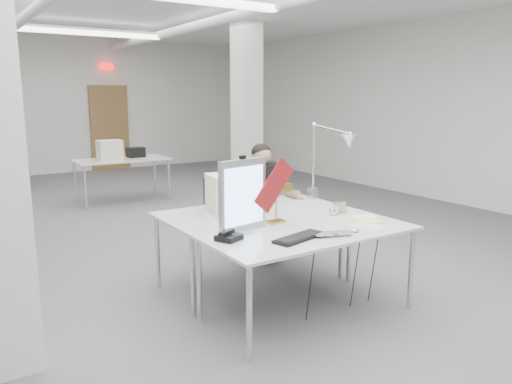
% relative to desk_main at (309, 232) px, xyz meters
% --- Properties ---
extents(room_shell, '(10.04, 14.04, 3.24)m').
position_rel_desk_main_xyz_m(room_shell, '(0.04, 2.63, 0.95)').
color(room_shell, '#505052').
rests_on(room_shell, ground).
extents(desk_main, '(1.80, 0.90, 0.02)m').
position_rel_desk_main_xyz_m(desk_main, '(0.00, 0.00, 0.00)').
color(desk_main, silver).
rests_on(desk_main, room_shell).
extents(desk_second, '(1.80, 0.90, 0.02)m').
position_rel_desk_main_xyz_m(desk_second, '(0.00, 0.90, 0.00)').
color(desk_second, silver).
rests_on(desk_second, room_shell).
extents(bg_desk_a, '(1.60, 0.80, 0.02)m').
position_rel_desk_main_xyz_m(bg_desk_a, '(0.20, 5.50, 0.00)').
color(bg_desk_a, silver).
rests_on(bg_desk_a, room_shell).
extents(office_chair, '(0.54, 0.54, 0.93)m').
position_rel_desk_main_xyz_m(office_chair, '(0.48, 1.49, -0.28)').
color(office_chair, black).
rests_on(office_chair, room_shell).
extents(seated_person, '(0.63, 0.73, 0.96)m').
position_rel_desk_main_xyz_m(seated_person, '(0.48, 1.44, 0.16)').
color(seated_person, black).
rests_on(seated_person, office_chair).
extents(monitor, '(0.49, 0.14, 0.60)m').
position_rel_desk_main_xyz_m(monitor, '(-0.47, 0.29, 0.31)').
color(monitor, '#A5A5A9').
rests_on(monitor, desk_main).
extents(pennant, '(0.43, 0.05, 0.47)m').
position_rel_desk_main_xyz_m(pennant, '(-0.18, 0.26, 0.37)').
color(pennant, maroon).
rests_on(pennant, monitor).
extents(keyboard, '(0.51, 0.27, 0.02)m').
position_rel_desk_main_xyz_m(keyboard, '(-0.23, -0.16, 0.02)').
color(keyboard, black).
rests_on(keyboard, desk_main).
extents(laptop, '(0.37, 0.29, 0.03)m').
position_rel_desk_main_xyz_m(laptop, '(0.04, -0.28, 0.03)').
color(laptop, '#B2B3B7').
rests_on(laptop, desk_main).
extents(mouse, '(0.09, 0.06, 0.03)m').
position_rel_desk_main_xyz_m(mouse, '(0.27, -0.26, 0.03)').
color(mouse, '#B6B6BB').
rests_on(mouse, desk_main).
extents(bankers_lamp, '(0.29, 0.16, 0.32)m').
position_rel_desk_main_xyz_m(bankers_lamp, '(-0.09, 0.36, 0.17)').
color(bankers_lamp, gold).
rests_on(bankers_lamp, desk_main).
extents(desk_phone, '(0.23, 0.22, 0.04)m').
position_rel_desk_main_xyz_m(desk_phone, '(-0.71, 0.12, 0.03)').
color(desk_phone, black).
rests_on(desk_phone, desk_main).
extents(picture_frame_left, '(0.14, 0.04, 0.11)m').
position_rel_desk_main_xyz_m(picture_frame_left, '(-0.61, 0.25, 0.07)').
color(picture_frame_left, '#A87A48').
rests_on(picture_frame_left, desk_main).
extents(picture_frame_right, '(0.14, 0.05, 0.11)m').
position_rel_desk_main_xyz_m(picture_frame_right, '(0.64, 0.33, 0.07)').
color(picture_frame_right, '#B3794D').
rests_on(picture_frame_right, desk_main).
extents(desk_clock, '(0.10, 0.04, 0.10)m').
position_rel_desk_main_xyz_m(desk_clock, '(0.52, 0.29, 0.06)').
color(desk_clock, silver).
rests_on(desk_clock, desk_main).
extents(paper_stack_a, '(0.29, 0.34, 0.01)m').
position_rel_desk_main_xyz_m(paper_stack_a, '(0.50, -0.19, 0.02)').
color(paper_stack_a, silver).
rests_on(paper_stack_a, desk_main).
extents(paper_stack_b, '(0.23, 0.28, 0.01)m').
position_rel_desk_main_xyz_m(paper_stack_b, '(0.64, -0.03, 0.02)').
color(paper_stack_b, '#D8D481').
rests_on(paper_stack_b, desk_main).
extents(paper_stack_c, '(0.24, 0.21, 0.01)m').
position_rel_desk_main_xyz_m(paper_stack_c, '(0.72, 0.08, 0.02)').
color(paper_stack_c, white).
rests_on(paper_stack_c, desk_main).
extents(beige_monitor, '(0.45, 0.44, 0.37)m').
position_rel_desk_main_xyz_m(beige_monitor, '(-0.23, 0.94, 0.20)').
color(beige_monitor, beige).
rests_on(beige_monitor, desk_second).
extents(architect_lamp, '(0.22, 0.64, 0.82)m').
position_rel_desk_main_xyz_m(architect_lamp, '(0.85, 0.74, 0.42)').
color(architect_lamp, silver).
rests_on(architect_lamp, desk_second).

